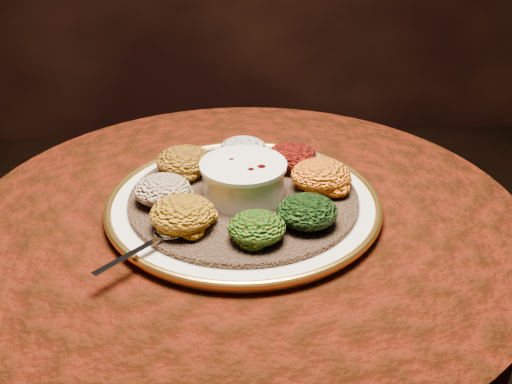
{
  "coord_description": "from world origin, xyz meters",
  "views": [
    {
      "loc": [
        -0.04,
        -0.84,
        1.24
      ],
      "look_at": [
        0.02,
        0.01,
        0.76
      ],
      "focal_mm": 40.0,
      "sensor_mm": 36.0,
      "label": 1
    }
  ],
  "objects": [
    {
      "name": "table",
      "position": [
        0.0,
        0.0,
        0.55
      ],
      "size": [
        0.96,
        0.96,
        0.73
      ],
      "color": "black",
      "rests_on": "ground"
    },
    {
      "name": "platter",
      "position": [
        -0.0,
        -0.0,
        0.75
      ],
      "size": [
        0.55,
        0.55,
        0.02
      ],
      "rotation": [
        0.0,
        0.0,
        -0.25
      ],
      "color": "white",
      "rests_on": "table"
    },
    {
      "name": "injera",
      "position": [
        -0.0,
        -0.0,
        0.76
      ],
      "size": [
        0.4,
        0.4,
        0.01
      ],
      "primitive_type": "cylinder",
      "rotation": [
        0.0,
        0.0,
        0.03
      ],
      "color": "brown",
      "rests_on": "platter"
    },
    {
      "name": "stew_bowl",
      "position": [
        -0.0,
        -0.0,
        0.8
      ],
      "size": [
        0.14,
        0.14,
        0.06
      ],
      "color": "silver",
      "rests_on": "injera"
    },
    {
      "name": "spoon",
      "position": [
        -0.13,
        -0.13,
        0.77
      ],
      "size": [
        0.13,
        0.12,
        0.01
      ],
      "rotation": [
        0.0,
        0.0,
        -2.36
      ],
      "color": "silver",
      "rests_on": "injera"
    },
    {
      "name": "portion_ayib",
      "position": [
        0.0,
        0.13,
        0.78
      ],
      "size": [
        0.09,
        0.09,
        0.04
      ],
      "primitive_type": "ellipsoid",
      "color": "white",
      "rests_on": "injera"
    },
    {
      "name": "portion_kitfo",
      "position": [
        0.09,
        0.09,
        0.78
      ],
      "size": [
        0.09,
        0.09,
        0.04
      ],
      "primitive_type": "ellipsoid",
      "color": "black",
      "rests_on": "injera"
    },
    {
      "name": "portion_tikil",
      "position": [
        0.13,
        0.01,
        0.79
      ],
      "size": [
        0.1,
        0.1,
        0.05
      ],
      "primitive_type": "ellipsoid",
      "color": "#AE600E",
      "rests_on": "injera"
    },
    {
      "name": "portion_gomen",
      "position": [
        0.09,
        -0.1,
        0.78
      ],
      "size": [
        0.1,
        0.09,
        0.05
      ],
      "primitive_type": "ellipsoid",
      "color": "black",
      "rests_on": "injera"
    },
    {
      "name": "portion_mixveg",
      "position": [
        0.01,
        -0.14,
        0.78
      ],
      "size": [
        0.09,
        0.08,
        0.04
      ],
      "primitive_type": "ellipsoid",
      "color": "#A0450A",
      "rests_on": "injera"
    },
    {
      "name": "portion_kik",
      "position": [
        -0.1,
        -0.1,
        0.79
      ],
      "size": [
        0.1,
        0.1,
        0.05
      ],
      "primitive_type": "ellipsoid",
      "color": "#AD600F",
      "rests_on": "injera"
    },
    {
      "name": "portion_timatim",
      "position": [
        -0.14,
        -0.02,
        0.78
      ],
      "size": [
        0.09,
        0.09,
        0.05
      ],
      "primitive_type": "ellipsoid",
      "color": "maroon",
      "rests_on": "injera"
    },
    {
      "name": "portion_shiro",
      "position": [
        -0.11,
        0.08,
        0.79
      ],
      "size": [
        0.1,
        0.1,
        0.05
      ],
      "primitive_type": "ellipsoid",
      "color": "#8F5511",
      "rests_on": "injera"
    }
  ]
}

